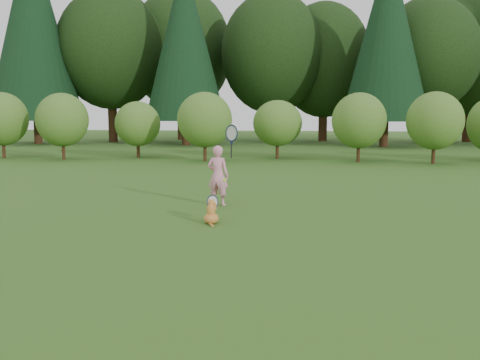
# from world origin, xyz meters

# --- Properties ---
(ground) EXTENTS (100.00, 100.00, 0.00)m
(ground) POSITION_xyz_m (0.00, 0.00, 0.00)
(ground) COLOR #295818
(ground) RESTS_ON ground
(shrub_row) EXTENTS (28.00, 3.00, 2.80)m
(shrub_row) POSITION_xyz_m (0.00, 13.00, 1.40)
(shrub_row) COLOR #436720
(shrub_row) RESTS_ON ground
(woodland_backdrop) EXTENTS (48.00, 10.00, 15.00)m
(woodland_backdrop) POSITION_xyz_m (0.00, 23.00, 7.50)
(woodland_backdrop) COLOR black
(woodland_backdrop) RESTS_ON ground
(child) EXTENTS (0.73, 0.44, 1.93)m
(child) POSITION_xyz_m (-0.43, 1.94, 0.67)
(child) COLOR pink
(child) RESTS_ON ground
(cat) EXTENTS (0.31, 0.60, 0.62)m
(cat) POSITION_xyz_m (-0.22, 0.06, 0.23)
(cat) COLOR #C17225
(cat) RESTS_ON ground
(tennis_ball) EXTENTS (0.07, 0.07, 0.07)m
(tennis_ball) POSITION_xyz_m (-0.06, 0.57, 0.72)
(tennis_ball) COLOR #ABE11A
(tennis_ball) RESTS_ON ground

